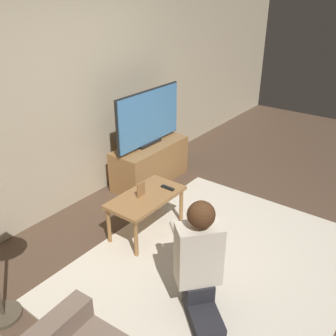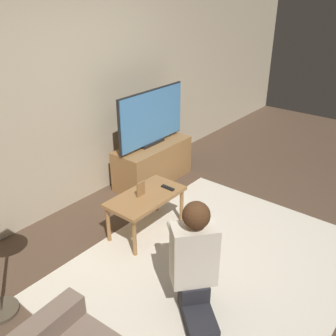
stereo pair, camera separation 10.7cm
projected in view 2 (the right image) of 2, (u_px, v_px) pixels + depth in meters
ground_plane at (214, 267)px, 3.42m from camera, size 10.00×10.00×0.00m
wall_back at (66, 93)px, 3.94m from camera, size 10.00×0.06×2.60m
rug at (214, 266)px, 3.42m from camera, size 2.72×2.16×0.02m
tv_stand at (153, 163)px, 4.82m from camera, size 1.06×0.45×0.52m
tv at (152, 118)px, 4.55m from camera, size 1.11×0.08×0.69m
coffee_table at (146, 200)px, 3.75m from camera, size 0.81×0.43×0.44m
person_kneeling at (194, 258)px, 2.79m from camera, size 0.70×0.76×0.96m
picture_frame at (141, 189)px, 3.69m from camera, size 0.11×0.01×0.15m
remote at (168, 188)px, 3.84m from camera, size 0.04×0.15×0.02m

